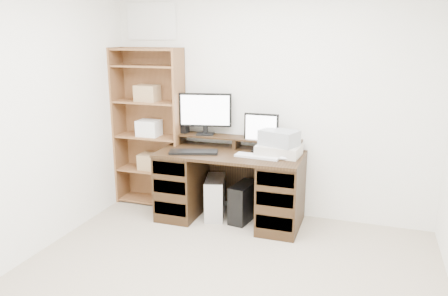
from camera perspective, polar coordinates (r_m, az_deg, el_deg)
The scene contains 14 objects.
room at distance 2.81m, azimuth -3.41°, elevation 0.46°, with size 3.54×4.04×2.54m.
desk at distance 4.64m, azimuth 0.84°, elevation -4.89°, with size 1.50×0.70×0.75m.
riser_shelf at distance 4.70m, azimuth 1.64°, elevation 1.14°, with size 1.40×0.22×0.12m.
monitor_wide at distance 4.77m, azimuth -2.46°, elevation 4.78°, with size 0.57×0.19×0.45m.
monitor_small at distance 4.57m, azimuth 4.87°, elevation 2.27°, with size 0.36×0.13×0.40m.
speaker at distance 4.88m, azimuth -5.22°, elevation 3.18°, with size 0.08×0.08×0.21m, color black.
keyboard_black at distance 4.51m, azimuth -3.99°, elevation -0.52°, with size 0.50×0.17×0.03m, color black.
keyboard_white at distance 4.36m, azimuth 4.38°, elevation -1.10°, with size 0.45×0.14×0.02m, color silver.
mouse at distance 4.30m, azimuth 7.78°, elevation -1.31°, with size 0.09×0.06×0.04m, color silver.
printer at distance 4.44m, azimuth 7.17°, elevation -0.29°, with size 0.43×0.32×0.11m, color #BCB2A4.
basket at distance 4.41m, azimuth 7.23°, elevation 1.34°, with size 0.36×0.25×0.15m, color #91969B.
tower_silver at distance 4.78m, azimuth -1.17°, elevation -6.44°, with size 0.20×0.44×0.44m, color silver.
tower_black at distance 4.69m, azimuth 2.56°, elevation -7.08°, with size 0.24×0.43×0.41m.
bookshelf at distance 5.08m, azimuth -9.65°, elevation 2.83°, with size 0.80×0.30×1.80m.
Camera 1 is at (1.03, -2.52, 1.94)m, focal length 35.00 mm.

